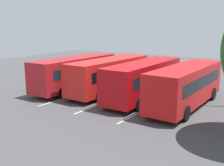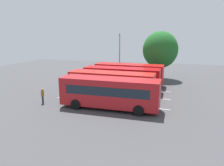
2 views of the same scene
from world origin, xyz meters
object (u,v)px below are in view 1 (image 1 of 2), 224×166
Objects in this scene: bus_far_left at (186,84)px; pedestrian at (113,69)px; bus_far_right at (76,72)px; bus_center_left at (144,79)px; bus_center_right at (110,74)px.

pedestrian is (7.28, 11.24, -0.72)m from bus_far_left.
bus_far_left is 1.01× the size of bus_far_right.
pedestrian is at bearing 3.85° from bus_far_right.
bus_center_left is at bearing 88.82° from bus_far_left.
bus_far_right is 5.78× the size of pedestrian.
bus_center_right is 5.81× the size of pedestrian.
bus_center_right reaches higher than pedestrian.
bus_far_right reaches higher than pedestrian.
bus_far_left is 1.00× the size of bus_center_right.
bus_center_left and bus_center_right have the same top height.
bus_center_left is at bearing -93.41° from bus_center_right.
bus_far_right is at bearing -9.15° from pedestrian.
bus_center_left is at bearing 34.96° from pedestrian.
bus_far_left is 7.43m from bus_center_right.
bus_center_left reaches higher than pedestrian.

